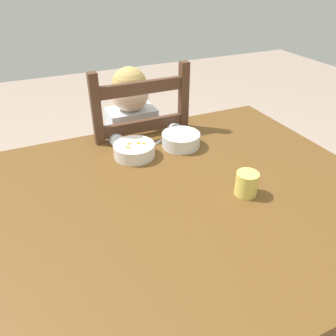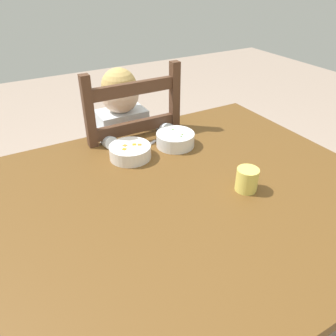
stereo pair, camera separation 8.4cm
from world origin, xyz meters
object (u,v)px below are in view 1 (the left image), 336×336
(dining_chair, at_px, (136,167))
(child_figure, at_px, (135,138))
(bowl_of_carrots, at_px, (134,150))
(dining_table, at_px, (165,218))
(bowl_of_peas, at_px, (181,139))
(drinking_cup, at_px, (247,184))
(spoon, at_px, (147,148))

(dining_chair, height_order, child_figure, dining_chair)
(child_figure, height_order, bowl_of_carrots, child_figure)
(dining_table, distance_m, bowl_of_carrots, 0.31)
(bowl_of_peas, height_order, drinking_cup, drinking_cup)
(dining_table, xyz_separation_m, bowl_of_carrots, (-0.00, 0.29, 0.11))
(drinking_cup, bearing_deg, dining_chair, 102.42)
(dining_table, relative_size, drinking_cup, 18.26)
(dining_chair, bearing_deg, drinking_cup, -77.58)
(dining_table, xyz_separation_m, drinking_cup, (0.25, -0.08, 0.12))
(child_figure, bearing_deg, dining_table, -99.46)
(child_figure, relative_size, bowl_of_peas, 6.31)
(child_figure, distance_m, drinking_cup, 0.70)
(dining_chair, xyz_separation_m, drinking_cup, (0.15, -0.67, 0.28))
(bowl_of_peas, relative_size, drinking_cup, 1.96)
(dining_table, height_order, drinking_cup, drinking_cup)
(bowl_of_carrots, bearing_deg, child_figure, 70.99)
(child_figure, bearing_deg, dining_chair, 95.90)
(dining_chair, relative_size, bowl_of_carrots, 6.41)
(bowl_of_peas, bearing_deg, child_figure, 109.02)
(dining_table, height_order, spoon, spoon)
(dining_table, distance_m, child_figure, 0.59)
(child_figure, xyz_separation_m, drinking_cup, (0.15, -0.67, 0.12))
(dining_chair, distance_m, bowl_of_carrots, 0.41)
(bowl_of_peas, distance_m, drinking_cup, 0.38)
(spoon, xyz_separation_m, drinking_cup, (0.18, -0.41, 0.03))
(dining_chair, height_order, spoon, dining_chair)
(bowl_of_carrots, xyz_separation_m, drinking_cup, (0.25, -0.38, 0.01))
(dining_table, bearing_deg, spoon, 79.21)
(bowl_of_peas, distance_m, spoon, 0.14)
(dining_table, bearing_deg, drinking_cup, -18.78)
(spoon, bearing_deg, child_figure, 82.19)
(dining_chair, relative_size, bowl_of_peas, 6.57)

